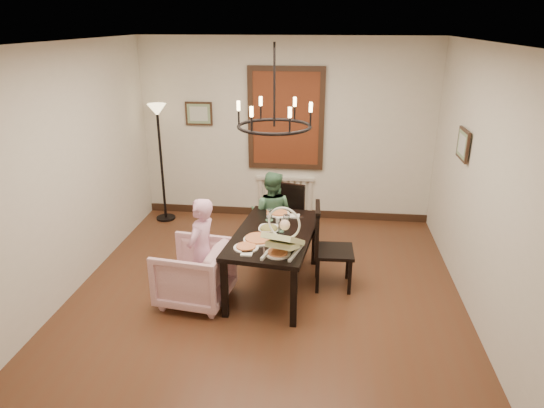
% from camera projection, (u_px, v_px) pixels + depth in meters
% --- Properties ---
extents(room_shell, '(4.51, 5.00, 2.81)m').
position_uv_depth(room_shell, '(269.00, 172.00, 5.46)').
color(room_shell, '#4E2C1A').
rests_on(room_shell, ground).
extents(dining_table, '(1.04, 1.63, 0.72)m').
position_uv_depth(dining_table, '(274.00, 239.00, 5.59)').
color(dining_table, black).
rests_on(dining_table, room_shell).
extents(chair_far, '(0.52, 0.52, 0.95)m').
position_uv_depth(chair_far, '(285.00, 221.00, 6.52)').
color(chair_far, black).
rests_on(chair_far, room_shell).
extents(chair_right, '(0.47, 0.47, 1.03)m').
position_uv_depth(chair_right, '(334.00, 247.00, 5.68)').
color(chair_right, black).
rests_on(chair_right, room_shell).
extents(armchair, '(0.86, 0.84, 0.70)m').
position_uv_depth(armchair, '(194.00, 273.00, 5.43)').
color(armchair, beige).
rests_on(armchair, room_shell).
extents(elderly_woman, '(0.34, 0.43, 1.03)m').
position_uv_depth(elderly_woman, '(202.00, 261.00, 5.34)').
color(elderly_woman, '#EAA5C7').
rests_on(elderly_woman, room_shell).
extents(seated_man, '(0.53, 0.44, 0.98)m').
position_uv_depth(seated_man, '(272.00, 222.00, 6.44)').
color(seated_man, '#457351').
rests_on(seated_man, room_shell).
extents(baby_bouncer, '(0.50, 0.60, 0.34)m').
position_uv_depth(baby_bouncer, '(284.00, 237.00, 5.03)').
color(baby_bouncer, beige).
rests_on(baby_bouncer, dining_table).
extents(salad_bowl, '(0.29, 0.29, 0.07)m').
position_uv_depth(salad_bowl, '(269.00, 229.00, 5.55)').
color(salad_bowl, white).
rests_on(salad_bowl, dining_table).
extents(pizza_platter, '(0.34, 0.34, 0.04)m').
position_uv_depth(pizza_platter, '(259.00, 239.00, 5.34)').
color(pizza_platter, tan).
rests_on(pizza_platter, dining_table).
extents(drinking_glass, '(0.07, 0.07, 0.14)m').
position_uv_depth(drinking_glass, '(281.00, 228.00, 5.49)').
color(drinking_glass, silver).
rests_on(drinking_glass, dining_table).
extents(window_blinds, '(1.00, 0.03, 1.40)m').
position_uv_depth(window_blinds, '(286.00, 119.00, 7.33)').
color(window_blinds, maroon).
rests_on(window_blinds, room_shell).
extents(radiator, '(0.92, 0.12, 0.62)m').
position_uv_depth(radiator, '(285.00, 196.00, 7.79)').
color(radiator, silver).
rests_on(radiator, room_shell).
extents(picture_back, '(0.42, 0.03, 0.36)m').
position_uv_depth(picture_back, '(199.00, 114.00, 7.47)').
color(picture_back, black).
rests_on(picture_back, room_shell).
extents(picture_right, '(0.03, 0.42, 0.36)m').
position_uv_depth(picture_right, '(463.00, 144.00, 5.62)').
color(picture_right, black).
rests_on(picture_right, room_shell).
extents(floor_lamp, '(0.30, 0.30, 1.80)m').
position_uv_depth(floor_lamp, '(162.00, 165.00, 7.50)').
color(floor_lamp, black).
rests_on(floor_lamp, room_shell).
extents(chandelier, '(0.80, 0.80, 0.04)m').
position_uv_depth(chandelier, '(274.00, 126.00, 5.12)').
color(chandelier, black).
rests_on(chandelier, room_shell).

